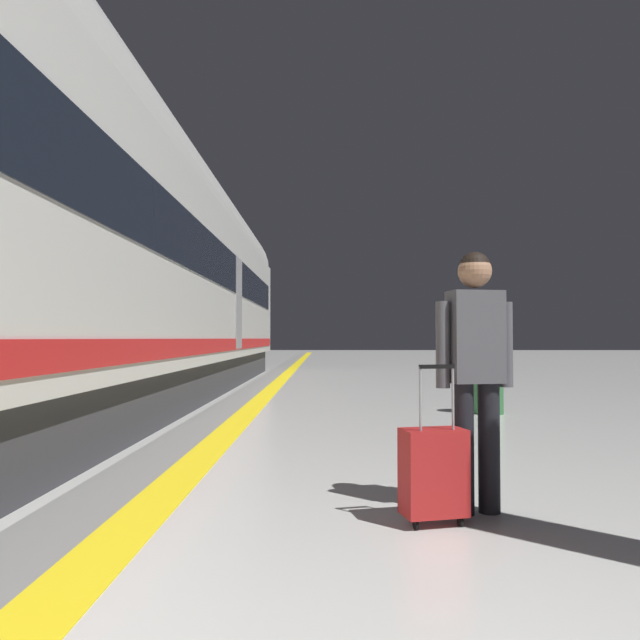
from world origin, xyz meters
name	(u,v)px	position (x,y,z in m)	size (l,w,h in m)	color
safety_line_strip	(244,415)	(-0.66, 10.00, 0.00)	(0.36, 80.00, 0.01)	yellow
tactile_edge_band	(219,415)	(-1.03, 10.00, 0.00)	(0.70, 80.00, 0.01)	slate
high_speed_train	(49,225)	(-2.85, 8.46, 2.50)	(2.94, 32.11, 4.97)	#38383D
passenger_near	(475,361)	(1.48, 5.05, 0.98)	(0.52, 0.26, 1.69)	black
suitcase_near	(433,472)	(1.16, 4.80, 0.32)	(0.42, 0.31, 0.97)	#A51E1E
waste_bin	(488,383)	(2.96, 10.26, 0.46)	(0.46, 0.46, 0.91)	#2D6638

